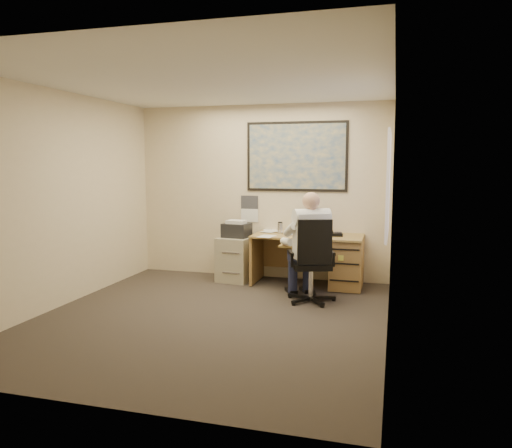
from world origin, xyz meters
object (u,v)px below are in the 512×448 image
(filing_cabinet, at_px, (237,255))
(person, at_px, (312,247))
(office_chair, at_px, (309,278))
(desk, at_px, (330,257))

(filing_cabinet, relative_size, person, 0.65)
(person, bearing_deg, office_chair, -132.26)
(desk, relative_size, filing_cabinet, 1.71)
(desk, height_order, filing_cabinet, desk)
(office_chair, bearing_deg, filing_cabinet, 124.86)
(person, bearing_deg, desk, 50.52)
(filing_cabinet, xyz_separation_m, person, (1.30, -0.85, 0.32))
(desk, xyz_separation_m, filing_cabinet, (-1.44, -0.00, -0.04))
(filing_cabinet, bearing_deg, office_chair, -28.85)
(filing_cabinet, distance_m, person, 1.59)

